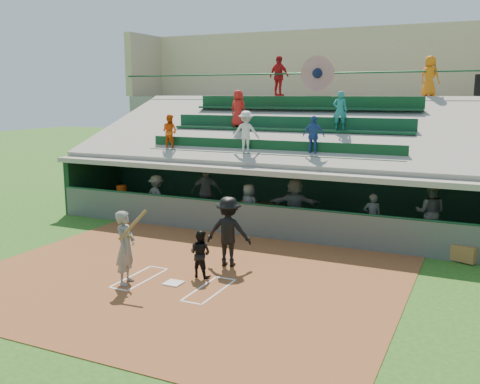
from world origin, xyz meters
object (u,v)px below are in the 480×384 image
at_px(home_plate, 174,283).
at_px(water_cooler, 122,190).
at_px(batter_at_plate, 126,247).
at_px(white_table, 121,204).
at_px(catcher, 200,254).

distance_m(home_plate, water_cooler, 8.46).
height_order(home_plate, batter_at_plate, batter_at_plate).
bearing_deg(white_table, home_plate, -60.31).
xyz_separation_m(home_plate, catcher, (0.35, 0.76, 0.61)).
height_order(home_plate, water_cooler, water_cooler).
distance_m(home_plate, catcher, 1.04).
height_order(batter_at_plate, water_cooler, batter_at_plate).
bearing_deg(catcher, white_table, -34.21).
relative_size(white_table, water_cooler, 2.16).
bearing_deg(catcher, water_cooler, -34.37).
xyz_separation_m(batter_at_plate, white_table, (-5.01, 6.37, -0.55)).
xyz_separation_m(catcher, white_table, (-6.44, 5.13, -0.23)).
bearing_deg(water_cooler, batter_at_plate, -52.10).
xyz_separation_m(home_plate, batter_at_plate, (-1.08, -0.47, 0.93)).
relative_size(home_plate, catcher, 0.35).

